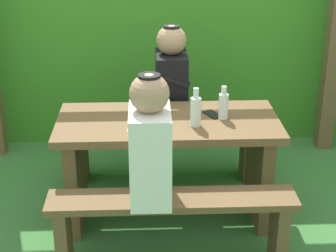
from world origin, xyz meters
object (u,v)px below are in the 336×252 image
bottle_right (223,105)px  cell_phone (213,114)px  bench_near (172,217)px  person_black_coat (171,79)px  drinking_glass (161,117)px  bottle_left (196,111)px  person_white_shirt (150,143)px  bottle_center (156,102)px  picnic_table (168,151)px  bench_far (165,138)px

bottle_right → cell_phone: bearing=134.6°
bench_near → person_black_coat: 1.18m
person_black_coat → drinking_glass: size_ratio=9.28×
drinking_glass → bottle_left: (0.21, -0.06, 0.06)m
person_black_coat → cell_phone: bearing=-63.2°
person_white_shirt → bottle_center: (0.04, 0.60, 0.01)m
bottle_center → picnic_table: bearing=-38.7°
bench_near → bottle_right: (0.35, 0.54, 0.47)m
person_white_shirt → bottle_right: person_white_shirt is taller
bottle_right → person_white_shirt: bearing=-130.7°
cell_phone → picnic_table: bearing=164.5°
person_black_coat → bottle_center: bearing=-104.3°
person_white_shirt → drinking_glass: 0.50m
bench_near → person_white_shirt: 0.48m
drinking_glass → bottle_right: (0.39, 0.05, 0.05)m
bench_near → bottle_center: (-0.08, 0.60, 0.47)m
person_white_shirt → drinking_glass: person_white_shirt is taller
picnic_table → bench_far: size_ratio=1.00×
person_white_shirt → cell_phone: (0.41, 0.60, -0.08)m
bench_near → bottle_right: 0.80m
picnic_table → bottle_left: bottle_left is taller
drinking_glass → bottle_left: bearing=-16.1°
drinking_glass → person_black_coat: bearing=80.9°
bottle_left → picnic_table: bearing=146.8°
bottle_right → bottle_center: bearing=172.1°
bench_far → bench_near: bearing=-90.0°
drinking_glass → person_white_shirt: bearing=-98.3°
picnic_table → bottle_right: size_ratio=6.53×
bench_far → bottle_center: bottle_center is taller
person_black_coat → bottle_center: 0.49m
bench_near → drinking_glass: drinking_glass is taller
person_white_shirt → person_black_coat: same height
bench_far → person_white_shirt: person_white_shirt is taller
person_white_shirt → cell_phone: 0.73m
bottle_left → bottle_center: (-0.24, 0.17, -0.00)m
bottle_left → bottle_center: size_ratio=1.01×
bottle_left → bottle_center: 0.29m
bottle_right → cell_phone: size_ratio=1.53×
picnic_table → bottle_center: size_ratio=5.81×
person_white_shirt → bottle_center: size_ratio=2.99×
picnic_table → bottle_left: bearing=-33.2°
bottle_left → cell_phone: bottle_left is taller
picnic_table → drinking_glass: (-0.05, -0.05, 0.26)m
picnic_table → cell_phone: (0.29, 0.06, 0.23)m
person_black_coat → bottle_center: person_black_coat is taller
bench_near → bottle_center: 0.77m
bench_near → bottle_right: bearing=57.5°
person_white_shirt → drinking_glass: bearing=81.7°
bench_far → bottle_left: bearing=-75.9°
bench_near → cell_phone: size_ratio=10.00×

